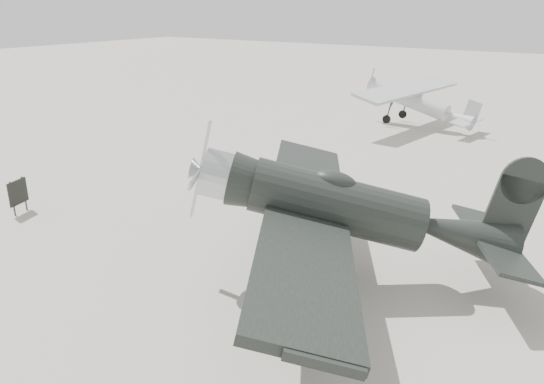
{
  "coord_description": "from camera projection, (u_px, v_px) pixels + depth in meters",
  "views": [
    {
      "loc": [
        9.67,
        -12.3,
        7.5
      ],
      "look_at": [
        0.5,
        1.65,
        1.5
      ],
      "focal_mm": 35.0,
      "sensor_mm": 36.0,
      "label": 1
    }
  ],
  "objects": [
    {
      "name": "ground",
      "position": [
        231.0,
        247.0,
        17.2
      ],
      "size": [
        160.0,
        160.0,
        0.0
      ],
      "primitive_type": "plane",
      "color": "gray",
      "rests_on": "ground"
    },
    {
      "name": "lowwing_monoplane",
      "position": [
        352.0,
        209.0,
        14.36
      ],
      "size": [
        10.12,
        12.21,
        4.15
      ],
      "rotation": [
        0.0,
        0.24,
        0.51
      ],
      "color": "black",
      "rests_on": "ground"
    },
    {
      "name": "highwing_monoplane",
      "position": [
        416.0,
        98.0,
        33.09
      ],
      "size": [
        7.54,
        10.59,
        2.99
      ],
      "rotation": [
        0.0,
        0.23,
        -0.15
      ],
      "color": "#A5A8AB",
      "rests_on": "ground"
    },
    {
      "name": "sign_board",
      "position": [
        18.0,
        193.0,
        19.73
      ],
      "size": [
        0.33,
        0.9,
        1.34
      ],
      "rotation": [
        0.0,
        0.0,
        0.3
      ],
      "color": "#333333",
      "rests_on": "ground"
    }
  ]
}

